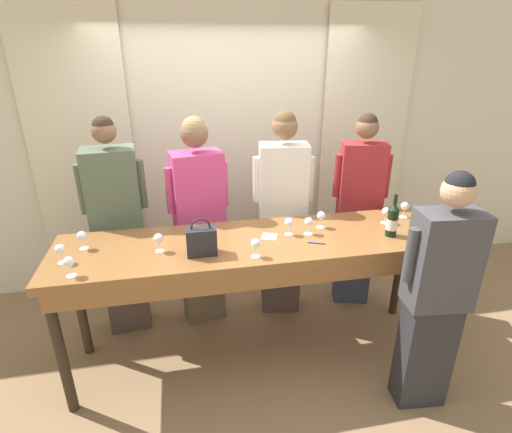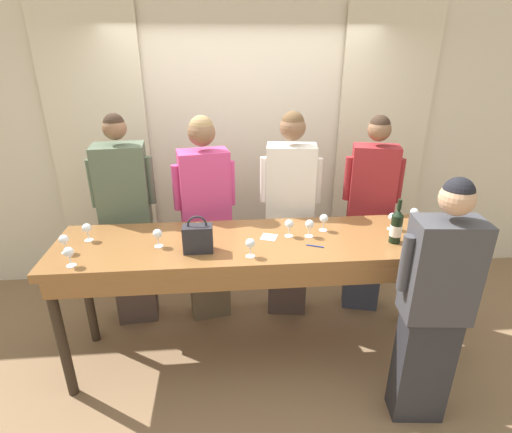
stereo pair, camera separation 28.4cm
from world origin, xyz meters
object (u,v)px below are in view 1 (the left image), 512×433
Objects in this scene: guest_striped_shirt at (358,211)px; handbag at (201,241)px; wine_glass_near_host at (321,216)px; wine_glass_center_mid at (82,237)px; guest_cream_sweater at (282,215)px; host_pouring at (436,295)px; guest_olive_jacket at (119,230)px; wine_glass_center_right at (386,212)px; wine_glass_back_mid at (256,244)px; guest_pink_top at (200,222)px; wine_glass_front_mid at (289,223)px; wine_glass_center_left at (405,207)px; wine_glass_front_right at (69,263)px; wine_glass_back_left at (309,223)px; wine_glass_back_right at (60,250)px; wine_bottle at (392,220)px; tasting_bar at (259,253)px; wine_glass_by_bottle at (431,217)px; wine_glass_front_left at (159,239)px.

handbag is at bearing -153.50° from guest_striped_shirt.
wine_glass_center_mid is at bearing -179.35° from wine_glass_near_host.
host_pouring is at bearing -61.19° from guest_cream_sweater.
host_pouring reaches higher than wine_glass_center_mid.
guest_olive_jacket is at bearing 162.94° from wine_glass_near_host.
wine_glass_center_right is (1.44, 0.23, -0.01)m from handbag.
wine_glass_back_mid is 0.07× the size of guest_pink_top.
wine_glass_center_left is (1.00, 0.13, 0.00)m from wine_glass_front_mid.
wine_glass_front_right is 1.20m from guest_pink_top.
wine_glass_back_right is (-1.67, -0.10, 0.00)m from wine_glass_back_left.
wine_glass_center_left is 0.87m from wine_glass_back_left.
guest_striped_shirt is 1.24m from host_pouring.
wine_bottle is at bearing 6.79° from wine_glass_back_mid.
wine_bottle is 0.61m from host_pouring.
wine_glass_center_right and wine_glass_back_right have the same top height.
wine_glass_by_bottle is (1.32, -0.03, 0.19)m from tasting_bar.
wine_glass_front_right is 1.14m from wine_glass_back_mid.
guest_pink_top reaches higher than wine_glass_near_host.
wine_glass_center_mid and wine_glass_near_host have the same top height.
wine_glass_back_left is at bearing -2.62° from wine_glass_center_mid.
wine_glass_center_left is at bearing 110.50° from wine_glass_by_bottle.
wine_glass_center_right is at bearing 4.60° from wine_glass_front_left.
wine_glass_front_left is at bearing -173.58° from wine_glass_center_left.
wine_bottle reaches higher than wine_glass_front_mid.
guest_olive_jacket is at bearing 160.54° from wine_bottle.
wine_glass_back_left is 0.97m from guest_pink_top.
guest_olive_jacket is 2.09m from guest_striped_shirt.
wine_glass_front_right is at bearing -133.79° from guest_pink_top.
wine_glass_front_right is at bearing -169.83° from wine_glass_center_left.
guest_cream_sweater reaches higher than wine_glass_front_right.
wine_glass_back_mid is 0.07× the size of guest_striped_shirt.
guest_cream_sweater is (0.74, 0.73, -0.18)m from handbag.
wine_glass_center_left is 0.22m from wine_glass_center_right.
wine_glass_near_host reaches higher than tasting_bar.
guest_striped_shirt is (2.25, 0.85, -0.19)m from wine_glass_front_right.
guest_pink_top is at bearing 110.85° from wine_glass_back_mid.
guest_cream_sweater is at bearing 0.00° from guest_pink_top.
host_pouring is (-0.01, -0.75, -0.27)m from wine_glass_center_right.
wine_glass_back_left is at bearing -85.36° from guest_cream_sweater.
host_pouring is (0.05, -0.53, -0.29)m from wine_bottle.
wine_glass_front_left is 0.07× the size of guest_cream_sweater.
guest_pink_top is at bearing 87.96° from handbag.
wine_glass_center_left is 2.43m from wine_glass_center_mid.
wine_glass_back_left is 0.60m from guest_cream_sweater.
handbag is 0.14× the size of guest_olive_jacket.
wine_glass_front_left is 1.00× the size of wine_glass_front_right.
wine_bottle is 2.45× the size of wine_glass_front_left.
guest_striped_shirt is at bearing 12.45° from wine_glass_center_mid.
wine_glass_back_right is (-1.23, 0.16, 0.00)m from wine_glass_back_mid.
guest_cream_sweater is (0.40, 0.83, -0.18)m from wine_glass_back_mid.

